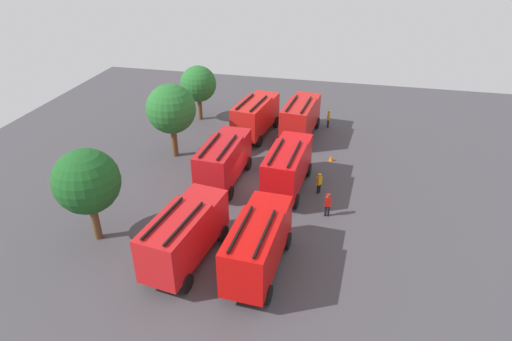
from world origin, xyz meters
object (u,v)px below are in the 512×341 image
tree_0 (87,182)px  firefighter_2 (319,182)px  firefighter_0 (328,118)px  traffic_cone_1 (277,153)px  fire_truck_4 (224,159)px  fire_truck_2 (301,116)px  fire_truck_3 (185,233)px  fire_truck_5 (256,115)px  tree_2 (198,84)px  traffic_cone_2 (281,126)px  fire_truck_0 (258,243)px  tree_1 (171,109)px  traffic_cone_0 (331,158)px  firefighter_1 (328,204)px  fire_truck_1 (288,166)px

tree_0 → firefighter_2: bearing=-57.3°
firefighter_0 → traffic_cone_1: firefighter_0 is taller
fire_truck_4 → firefighter_0: (13.12, -7.25, -1.16)m
fire_truck_2 → fire_truck_3: (-19.72, 4.29, 0.00)m
fire_truck_5 → tree_2: bearing=76.1°
firefighter_2 → traffic_cone_2: firefighter_2 is taller
firefighter_0 → fire_truck_3: bearing=-113.9°
fire_truck_0 → fire_truck_5: same height
fire_truck_3 → firefighter_0: (22.75, -6.81, -1.16)m
tree_0 → traffic_cone_2: (20.35, -8.82, -4.00)m
fire_truck_3 → firefighter_2: fire_truck_3 is taller
fire_truck_5 → tree_1: bearing=142.1°
fire_truck_5 → firefighter_0: (3.62, -6.83, -1.16)m
tree_2 → traffic_cone_2: bearing=-94.0°
tree_1 → traffic_cone_0: (2.08, -13.83, -4.18)m
firefighter_1 → tree_1: bearing=-118.1°
fire_truck_3 → firefighter_1: fire_truck_3 is taller
fire_truck_4 → traffic_cone_1: 6.69m
traffic_cone_1 → fire_truck_2: bearing=-16.9°
fire_truck_3 → fire_truck_4: (9.63, 0.44, 0.00)m
traffic_cone_1 → traffic_cone_2: (6.11, 0.71, 0.06)m
fire_truck_2 → traffic_cone_2: fire_truck_2 is taller
tree_0 → fire_truck_4: bearing=-35.3°
fire_truck_2 → firefighter_2: bearing=-158.6°
fire_truck_5 → tree_1: 8.79m
fire_truck_2 → tree_2: 11.36m
fire_truck_4 → traffic_cone_0: fire_truck_4 is taller
tree_1 → traffic_cone_0: size_ratio=11.62×
firefighter_2 → tree_0: (-8.86, 13.78, 3.41)m
firefighter_0 → fire_truck_5: bearing=-159.3°
traffic_cone_2 → firefighter_2: bearing=-156.6°
fire_truck_0 → traffic_cone_0: fire_truck_0 is taller
fire_truck_4 → traffic_cone_0: bearing=-52.2°
traffic_cone_0 → fire_truck_0: bearing=168.0°
fire_truck_3 → firefighter_0: 23.77m
tree_1 → firefighter_1: bearing=-114.6°
traffic_cone_1 → traffic_cone_2: traffic_cone_2 is taller
fire_truck_5 → fire_truck_2: bearing=-73.9°
fire_truck_1 → tree_1: (3.56, 10.78, 2.31)m
traffic_cone_0 → firefighter_0: bearing=6.8°
traffic_cone_2 → tree_0: bearing=156.6°
fire_truck_1 → fire_truck_4: (-0.06, 5.09, 0.00)m
traffic_cone_2 → traffic_cone_1: bearing=-173.4°
fire_truck_0 → firefighter_0: 22.82m
traffic_cone_0 → fire_truck_4: bearing=125.0°
firefighter_0 → firefighter_2: (-13.01, -0.33, -0.05)m
fire_truck_1 → firefighter_0: fire_truck_1 is taller
traffic_cone_2 → tree_2: bearing=86.0°
fire_truck_3 → traffic_cone_0: (15.32, -7.70, -1.87)m
firefighter_1 → traffic_cone_2: 15.61m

